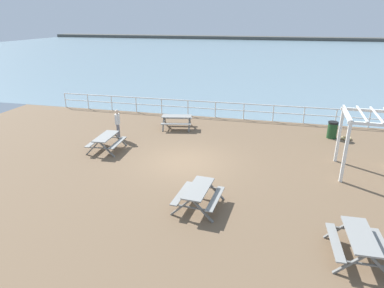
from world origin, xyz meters
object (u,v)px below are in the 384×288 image
(picnic_table_mid_centre, at_px, (106,139))
(lattice_pergola, at_px, (373,130))
(litter_bin, at_px, (332,130))
(picnic_table_near_right, at_px, (199,192))
(picnic_table_near_left, at_px, (177,119))
(visitor, at_px, (118,122))
(picnic_table_far_left, at_px, (360,241))

(picnic_table_mid_centre, bearing_deg, lattice_pergola, -92.13)
(litter_bin, bearing_deg, lattice_pergola, -80.38)
(picnic_table_near_right, xyz_separation_m, litter_bin, (5.66, 8.96, -0.10))
(picnic_table_near_left, xyz_separation_m, visitor, (-2.65, -2.60, 0.36))
(picnic_table_near_left, bearing_deg, picnic_table_mid_centre, -130.33)
(picnic_table_near_left, bearing_deg, visitor, -146.55)
(lattice_pergola, distance_m, litter_bin, 4.87)
(lattice_pergola, bearing_deg, picnic_table_far_left, -101.35)
(picnic_table_near_left, relative_size, visitor, 1.24)
(lattice_pergola, bearing_deg, litter_bin, 102.26)
(visitor, bearing_deg, litter_bin, 178.20)
(litter_bin, bearing_deg, visitor, -165.70)
(lattice_pergola, bearing_deg, picnic_table_near_right, -143.03)
(picnic_table_far_left, relative_size, litter_bin, 1.94)
(picnic_table_mid_centre, height_order, litter_bin, litter_bin)
(picnic_table_near_right, distance_m, lattice_pergola, 7.92)
(picnic_table_mid_centre, relative_size, litter_bin, 1.97)
(picnic_table_mid_centre, relative_size, lattice_pergola, 0.69)
(visitor, distance_m, litter_bin, 12.02)
(picnic_table_mid_centre, xyz_separation_m, lattice_pergola, (12.22, 0.18, 1.41))
(visitor, height_order, litter_bin, visitor)
(picnic_table_near_left, distance_m, litter_bin, 9.00)
(visitor, bearing_deg, picnic_table_far_left, 129.19)
(picnic_table_mid_centre, distance_m, lattice_pergola, 12.30)
(picnic_table_near_left, distance_m, picnic_table_mid_centre, 5.02)
(litter_bin, bearing_deg, picnic_table_near_right, -122.29)
(picnic_table_near_left, height_order, picnic_table_far_left, same)
(picnic_table_mid_centre, distance_m, litter_bin, 12.39)
(picnic_table_mid_centre, relative_size, visitor, 1.13)
(lattice_pergola, bearing_deg, picnic_table_near_left, 159.35)
(picnic_table_mid_centre, bearing_deg, visitor, 3.20)
(picnic_table_far_left, xyz_separation_m, visitor, (-10.92, 7.57, 0.36))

